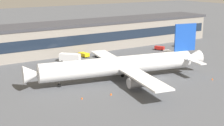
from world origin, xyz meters
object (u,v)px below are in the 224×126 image
Objects in this scene: traffic_cone_0 at (111,94)px; traffic_cone_2 at (82,98)px; baggage_tug at (178,44)px; pushback_tractor at (84,54)px; airliner at (121,65)px; fuel_truck at (70,57)px; traffic_cone_1 at (212,79)px; crew_van at (101,55)px; follow_me_car at (160,48)px.

traffic_cone_2 is (-8.63, 1.60, -0.06)m from traffic_cone_0.
baggage_tug is 6.58× the size of traffic_cone_2.
pushback_tractor is 8.33× the size of traffic_cone_2.
traffic_cone_0 reaches higher than traffic_cone_2.
baggage_tug is at bearing 29.27° from airliner.
fuel_truck reaches higher than traffic_cone_1.
traffic_cone_2 is at bearing -127.23° from crew_van.
fuel_truck is at bearing 68.67° from traffic_cone_2.
traffic_cone_1 is at bearing -59.03° from fuel_truck.
baggage_tug is (13.34, 1.67, -0.00)m from follow_me_car.
fuel_truck reaches higher than follow_me_car.
airliner is 51.29m from follow_me_car.
traffic_cone_1 is at bearing -8.90° from traffic_cone_0.
crew_van reaches higher than baggage_tug.
traffic_cone_1 is (-16.52, -45.80, -0.74)m from follow_me_car.
baggage_tug is at bearing 7.14° from follow_me_car.
airliner is 30.64m from traffic_cone_1.
follow_me_car is at bearing 37.23° from traffic_cone_0.
airliner reaches higher than traffic_cone_1.
follow_me_car reaches higher than pushback_tractor.
crew_van is 8.12× the size of traffic_cone_1.
traffic_cone_0 is at bearing -142.77° from follow_me_car.
pushback_tractor is at bearing 129.94° from crew_van.
airliner is 36.86m from pushback_tractor.
traffic_cone_1 is 45.50m from traffic_cone_2.
airliner is 32.06m from fuel_truck.
traffic_cone_0 is 1.06× the size of traffic_cone_1.
traffic_cone_0 is at bearing -135.18° from airliner.
baggage_tug reaches higher than pushback_tractor.
pushback_tractor is at bearing 61.24° from traffic_cone_2.
traffic_cone_0 is (-7.35, -42.53, -1.51)m from fuel_truck.
pushback_tractor is 10.09m from fuel_truck.
baggage_tug is 0.79× the size of pushback_tractor.
fuel_truck reaches higher than crew_van.
airliner is at bearing -150.73° from baggage_tug.
crew_van is at bearing -179.07° from baggage_tug.
crew_van is at bearing 70.91° from airliner.
baggage_tug is (44.79, 0.73, -0.37)m from crew_van.
traffic_cone_1 is (-29.85, -47.47, -0.74)m from baggage_tug.
baggage_tug is at bearing 0.93° from crew_van.
airliner is at bearing 44.82° from traffic_cone_0.
traffic_cone_1 is (28.93, -48.21, -1.54)m from fuel_truck.
pushback_tractor is at bearing 173.96° from baggage_tug.
pushback_tractor reaches higher than traffic_cone_0.
follow_me_car is 0.92× the size of pushback_tractor.
follow_me_car is at bearing -10.78° from pushback_tractor.
pushback_tractor is at bearing 70.87° from traffic_cone_0.
crew_van is at bearing 62.52° from traffic_cone_0.
pushback_tractor is 0.64× the size of fuel_truck.
baggage_tug is 5.58× the size of traffic_cone_0.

